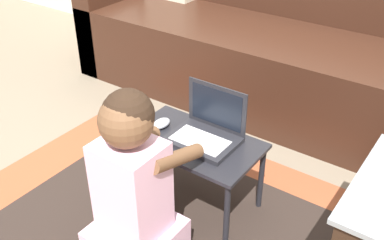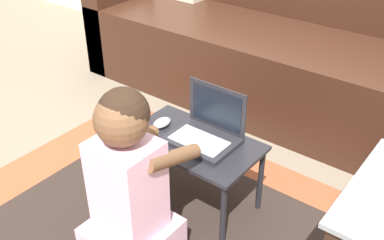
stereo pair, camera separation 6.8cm
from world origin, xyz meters
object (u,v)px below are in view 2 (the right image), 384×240
couch (258,52)px  laptop (205,132)px  computer_mouse (162,123)px  person_seated (129,188)px  laptop_desk (193,149)px

couch → laptop: 1.12m
computer_mouse → couch: bearing=97.8°
couch → person_seated: couch is taller
couch → person_seated: (0.33, -1.47, 0.05)m
laptop_desk → computer_mouse: 0.19m
couch → computer_mouse: bearing=-82.2°
couch → computer_mouse: couch is taller
computer_mouse → laptop: bearing=7.5°
laptop_desk → laptop: (0.04, 0.04, 0.08)m
couch → person_seated: bearing=-77.2°
laptop → computer_mouse: bearing=-172.5°
couch → laptop: bearing=-71.0°
person_seated → laptop: bearing=86.0°
laptop_desk → person_seated: size_ratio=0.76×
laptop_desk → laptop: bearing=43.2°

